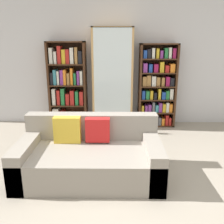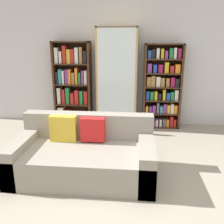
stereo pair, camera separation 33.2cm
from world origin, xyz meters
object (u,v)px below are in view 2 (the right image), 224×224
Objects in this scene: couch at (84,155)px; display_cabinet at (117,78)px; bookshelf_right at (162,87)px; wine_bottle at (152,127)px; bookshelf_left at (73,85)px.

display_cabinet is at bearing 81.97° from couch.
bookshelf_right is 4.80× the size of wine_bottle.
bookshelf_left is 4.91× the size of wine_bottle.
bookshelf_left reaches higher than wine_bottle.
bookshelf_left is at bearing 179.00° from display_cabinet.
couch is 1.79m from wine_bottle.
couch is at bearing -123.17° from wine_bottle.
wine_bottle is at bearing -112.20° from bookshelf_right.
bookshelf_right reaches higher than wine_bottle.
display_cabinet is 1.19m from wine_bottle.
bookshelf_left is at bearing -180.00° from bookshelf_right.
display_cabinet reaches higher than wine_bottle.
wine_bottle is (1.61, -0.50, -0.69)m from bookshelf_left.
display_cabinet is (0.91, -0.02, 0.15)m from bookshelf_left.
display_cabinet is (0.28, 1.98, 0.72)m from couch.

